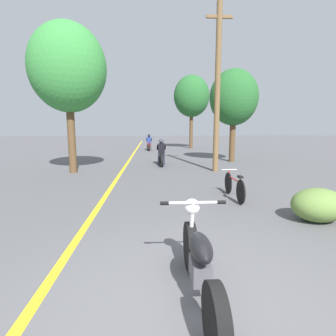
{
  "coord_description": "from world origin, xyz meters",
  "views": [
    {
      "loc": [
        -0.39,
        -2.47,
        1.93
      ],
      "look_at": [
        0.04,
        4.19,
        0.9
      ],
      "focal_mm": 28.0,
      "sensor_mm": 36.0,
      "label": 1
    }
  ],
  "objects_px": {
    "utility_pole": "(217,88)",
    "motorcycle_rider_far": "(149,144)",
    "motorcycle_rider_lead": "(161,155)",
    "roadside_tree_right_far": "(192,96)",
    "roadside_tree_left": "(68,69)",
    "bicycle_parked": "(234,186)",
    "motorcycle_foreground": "(199,262)",
    "roadside_tree_right_near": "(234,98)"
  },
  "relations": [
    {
      "from": "utility_pole",
      "to": "motorcycle_rider_far",
      "type": "height_order",
      "value": "utility_pole"
    },
    {
      "from": "motorcycle_rider_far",
      "to": "motorcycle_rider_lead",
      "type": "bearing_deg",
      "value": -85.59
    },
    {
      "from": "motorcycle_rider_lead",
      "to": "motorcycle_rider_far",
      "type": "bearing_deg",
      "value": 94.41
    },
    {
      "from": "utility_pole",
      "to": "roadside_tree_right_far",
      "type": "bearing_deg",
      "value": 86.08
    },
    {
      "from": "roadside_tree_right_far",
      "to": "motorcycle_rider_far",
      "type": "distance_m",
      "value": 6.07
    },
    {
      "from": "roadside_tree_left",
      "to": "motorcycle_rider_lead",
      "type": "distance_m",
      "value": 5.82
    },
    {
      "from": "roadside_tree_right_far",
      "to": "bicycle_parked",
      "type": "height_order",
      "value": "roadside_tree_right_far"
    },
    {
      "from": "roadside_tree_right_far",
      "to": "roadside_tree_left",
      "type": "xyz_separation_m",
      "value": [
        -7.12,
        -13.02,
        -0.42
      ]
    },
    {
      "from": "utility_pole",
      "to": "bicycle_parked",
      "type": "bearing_deg",
      "value": -97.42
    },
    {
      "from": "motorcycle_foreground",
      "to": "bicycle_parked",
      "type": "xyz_separation_m",
      "value": [
        1.74,
        4.18,
        -0.1
      ]
    },
    {
      "from": "roadside_tree_right_near",
      "to": "roadside_tree_right_far",
      "type": "distance_m",
      "value": 9.93
    },
    {
      "from": "utility_pole",
      "to": "roadside_tree_right_far",
      "type": "height_order",
      "value": "utility_pole"
    },
    {
      "from": "roadside_tree_left",
      "to": "motorcycle_rider_lead",
      "type": "bearing_deg",
      "value": 27.61
    },
    {
      "from": "roadside_tree_right_far",
      "to": "motorcycle_rider_lead",
      "type": "bearing_deg",
      "value": -106.34
    },
    {
      "from": "utility_pole",
      "to": "motorcycle_foreground",
      "type": "xyz_separation_m",
      "value": [
        -2.33,
        -8.67,
        -3.16
      ]
    },
    {
      "from": "roadside_tree_left",
      "to": "bicycle_parked",
      "type": "xyz_separation_m",
      "value": [
        5.64,
        -4.55,
        -3.98
      ]
    },
    {
      "from": "motorcycle_rider_far",
      "to": "roadside_tree_left",
      "type": "bearing_deg",
      "value": -106.09
    },
    {
      "from": "utility_pole",
      "to": "motorcycle_rider_far",
      "type": "xyz_separation_m",
      "value": [
        -3.02,
        11.17,
        -3.08
      ]
    },
    {
      "from": "roadside_tree_right_far",
      "to": "motorcycle_rider_far",
      "type": "xyz_separation_m",
      "value": [
        -3.92,
        -1.92,
        -4.22
      ]
    },
    {
      "from": "motorcycle_foreground",
      "to": "bicycle_parked",
      "type": "relative_size",
      "value": 1.21
    },
    {
      "from": "utility_pole",
      "to": "roadside_tree_left",
      "type": "height_order",
      "value": "utility_pole"
    },
    {
      "from": "bicycle_parked",
      "to": "roadside_tree_right_far",
      "type": "bearing_deg",
      "value": 85.18
    },
    {
      "from": "motorcycle_foreground",
      "to": "bicycle_parked",
      "type": "height_order",
      "value": "motorcycle_foreground"
    },
    {
      "from": "roadside_tree_right_far",
      "to": "roadside_tree_left",
      "type": "bearing_deg",
      "value": -118.68
    },
    {
      "from": "motorcycle_foreground",
      "to": "motorcycle_rider_far",
      "type": "xyz_separation_m",
      "value": [
        -0.69,
        19.84,
        0.08
      ]
    },
    {
      "from": "utility_pole",
      "to": "motorcycle_rider_lead",
      "type": "xyz_separation_m",
      "value": [
        -2.32,
        2.1,
        -3.08
      ]
    },
    {
      "from": "roadside_tree_left",
      "to": "utility_pole",
      "type": "bearing_deg",
      "value": -0.59
    },
    {
      "from": "motorcycle_foreground",
      "to": "motorcycle_rider_lead",
      "type": "relative_size",
      "value": 1.05
    },
    {
      "from": "roadside_tree_left",
      "to": "bicycle_parked",
      "type": "distance_m",
      "value": 8.27
    },
    {
      "from": "motorcycle_foreground",
      "to": "motorcycle_rider_far",
      "type": "distance_m",
      "value": 19.85
    },
    {
      "from": "motorcycle_rider_far",
      "to": "bicycle_parked",
      "type": "xyz_separation_m",
      "value": [
        2.44,
        -15.66,
        -0.18
      ]
    },
    {
      "from": "roadside_tree_right_near",
      "to": "roadside_tree_left",
      "type": "relative_size",
      "value": 0.83
    },
    {
      "from": "roadside_tree_right_far",
      "to": "motorcycle_foreground",
      "type": "bearing_deg",
      "value": -98.43
    },
    {
      "from": "motorcycle_foreground",
      "to": "motorcycle_rider_lead",
      "type": "bearing_deg",
      "value": 89.97
    },
    {
      "from": "motorcycle_rider_far",
      "to": "roadside_tree_right_far",
      "type": "bearing_deg",
      "value": 26.05
    },
    {
      "from": "utility_pole",
      "to": "motorcycle_rider_lead",
      "type": "bearing_deg",
      "value": 137.79
    },
    {
      "from": "roadside_tree_right_far",
      "to": "motorcycle_foreground",
      "type": "distance_m",
      "value": 22.41
    },
    {
      "from": "motorcycle_foreground",
      "to": "motorcycle_rider_lead",
      "type": "distance_m",
      "value": 10.78
    },
    {
      "from": "roadside_tree_right_near",
      "to": "motorcycle_rider_lead",
      "type": "height_order",
      "value": "roadside_tree_right_near"
    },
    {
      "from": "roadside_tree_right_near",
      "to": "motorcycle_rider_far",
      "type": "height_order",
      "value": "roadside_tree_right_near"
    },
    {
      "from": "roadside_tree_left",
      "to": "bicycle_parked",
      "type": "bearing_deg",
      "value": -38.92
    },
    {
      "from": "motorcycle_rider_lead",
      "to": "bicycle_parked",
      "type": "distance_m",
      "value": 6.82
    }
  ]
}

